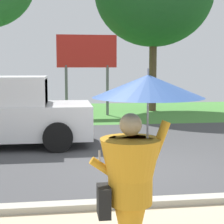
# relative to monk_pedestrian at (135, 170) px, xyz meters

# --- Properties ---
(ground_plane) EXTENTS (40.00, 22.00, 0.20)m
(ground_plane) POSITION_rel_monk_pedestrian_xyz_m (0.94, 6.88, -1.19)
(ground_plane) COLOR #424244
(monk_pedestrian) EXTENTS (1.12, 1.09, 2.13)m
(monk_pedestrian) POSITION_rel_monk_pedestrian_xyz_m (0.00, 0.00, 0.00)
(monk_pedestrian) COLOR orange
(monk_pedestrian) RESTS_ON ground_plane
(roadside_billboard) EXTENTS (2.60, 0.12, 3.50)m
(roadside_billboard) POSITION_rel_monk_pedestrian_xyz_m (0.41, 12.72, 1.41)
(roadside_billboard) COLOR slate
(roadside_billboard) RESTS_ON ground_plane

